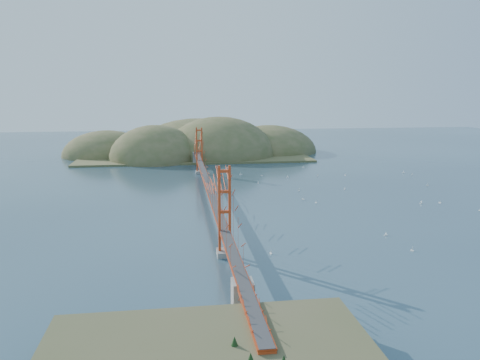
{
  "coord_description": "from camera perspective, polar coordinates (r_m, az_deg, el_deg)",
  "views": [
    {
      "loc": [
        -5.91,
        -86.79,
        20.96
      ],
      "look_at": [
        6.14,
        0.0,
        3.95
      ],
      "focal_mm": 35.0,
      "sensor_mm": 36.0,
      "label": 1
    }
  ],
  "objects": [
    {
      "name": "sailboat_5",
      "position": [
        92.47,
        27.25,
        -3.26
      ],
      "size": [
        0.61,
        0.61,
        0.67
      ],
      "color": "white",
      "rests_on": "ground"
    },
    {
      "name": "sailboat_15",
      "position": [
        118.66,
        12.72,
        0.61
      ],
      "size": [
        0.46,
        0.53,
        0.6
      ],
      "color": "white",
      "rests_on": "ground"
    },
    {
      "name": "sailboat_16",
      "position": [
        115.33,
        2.7,
        0.57
      ],
      "size": [
        0.55,
        0.52,
        0.61
      ],
      "color": "white",
      "rests_on": "ground"
    },
    {
      "name": "sailboat_3",
      "position": [
        113.58,
        5.83,
        0.36
      ],
      "size": [
        0.49,
        0.44,
        0.56
      ],
      "color": "white",
      "rests_on": "ground"
    },
    {
      "name": "sailboat_7",
      "position": [
        128.66,
        7.74,
        1.58
      ],
      "size": [
        0.7,
        0.7,
        0.74
      ],
      "color": "white",
      "rests_on": "ground"
    },
    {
      "name": "sailboat_10",
      "position": [
        61.41,
        3.8,
        -8.85
      ],
      "size": [
        0.5,
        0.56,
        0.63
      ],
      "color": "white",
      "rests_on": "ground"
    },
    {
      "name": "sailboat_2",
      "position": [
        71.85,
        17.36,
        -6.37
      ],
      "size": [
        0.52,
        0.44,
        0.61
      ],
      "color": "white",
      "rests_on": "ground"
    },
    {
      "name": "sailboat_4",
      "position": [
        116.39,
        9.43,
        0.53
      ],
      "size": [
        0.59,
        0.59,
        0.62
      ],
      "color": "white",
      "rests_on": "ground"
    },
    {
      "name": "bridge",
      "position": [
        88.28,
        -3.97,
        1.87
      ],
      "size": [
        2.2,
        94.4,
        12.0
      ],
      "color": "gray",
      "rests_on": "ground"
    },
    {
      "name": "promontory",
      "position": [
        43.99,
        0.8,
        -17.29
      ],
      "size": [
        9.0,
        6.0,
        0.24
      ],
      "primitive_type": "cube",
      "color": "#59544C",
      "rests_on": "ground"
    },
    {
      "name": "sailboat_14",
      "position": [
        98.79,
        7.2,
        -1.26
      ],
      "size": [
        0.61,
        0.61,
        0.67
      ],
      "color": "white",
      "rests_on": "ground"
    },
    {
      "name": "sailboat_17",
      "position": [
        126.07,
        19.3,
        0.86
      ],
      "size": [
        0.62,
        0.58,
        0.7
      ],
      "color": "white",
      "rests_on": "ground"
    },
    {
      "name": "sailboat_8",
      "position": [
        101.75,
        12.65,
        -1.09
      ],
      "size": [
        0.53,
        0.53,
        0.57
      ],
      "color": "white",
      "rests_on": "ground"
    },
    {
      "name": "sailboat_extra_0",
      "position": [
        105.99,
        2.23,
        -0.35
      ],
      "size": [
        0.48,
        0.51,
        0.57
      ],
      "color": "white",
      "rests_on": "ground"
    },
    {
      "name": "sailboat_11",
      "position": [
        111.51,
        21.88,
        -0.57
      ],
      "size": [
        0.69,
        0.69,
        0.73
      ],
      "color": "white",
      "rests_on": "ground"
    },
    {
      "name": "sailboat_12",
      "position": [
        116.96,
        0.08,
        0.74
      ],
      "size": [
        0.64,
        0.64,
        0.7
      ],
      "color": "white",
      "rests_on": "ground"
    },
    {
      "name": "sailboat_1",
      "position": [
        91.2,
        7.71,
        -2.3
      ],
      "size": [
        0.7,
        0.7,
        0.74
      ],
      "color": "white",
      "rests_on": "ground"
    },
    {
      "name": "sailboat_13",
      "position": [
        93.65,
        21.22,
        -2.61
      ],
      "size": [
        0.58,
        0.5,
        0.66
      ],
      "color": "white",
      "rests_on": "ground"
    },
    {
      "name": "sailboat_0",
      "position": [
        89.03,
        9.28,
        -2.69
      ],
      "size": [
        0.49,
        0.52,
        0.58
      ],
      "color": "white",
      "rests_on": "ground"
    },
    {
      "name": "sailboat_6",
      "position": [
        66.35,
        20.26,
        -8.0
      ],
      "size": [
        0.55,
        0.55,
        0.62
      ],
      "color": "white",
      "rests_on": "ground"
    },
    {
      "name": "approach_viaduct",
      "position": [
        39.88,
        1.59,
        -16.52
      ],
      "size": [
        1.4,
        12.0,
        3.38
      ],
      "color": "#AB3213",
      "rests_on": "ground"
    },
    {
      "name": "far_headlands",
      "position": [
        156.92,
        -4.87,
        3.27
      ],
      "size": [
        84.0,
        58.0,
        25.0
      ],
      "color": "olive",
      "rests_on": "ground"
    },
    {
      "name": "ground",
      "position": [
        89.48,
        -3.9,
        -2.59
      ],
      "size": [
        320.0,
        320.0,
        0.0
      ],
      "primitive_type": "plane",
      "color": "#284151",
      "rests_on": "ground"
    },
    {
      "name": "sailboat_extra_1",
      "position": [
        95.51,
        23.21,
        -2.51
      ],
      "size": [
        0.54,
        0.59,
        0.66
      ],
      "color": "white",
      "rests_on": "ground"
    },
    {
      "name": "fort",
      "position": [
        44.4,
        1.2,
        -16.21
      ],
      "size": [
        3.7,
        2.3,
        1.75
      ],
      "color": "maroon",
      "rests_on": "ground"
    },
    {
      "name": "sailboat_9",
      "position": [
        123.88,
        20.22,
        0.63
      ],
      "size": [
        0.59,
        0.59,
        0.63
      ],
      "color": "white",
      "rests_on": "ground"
    }
  ]
}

